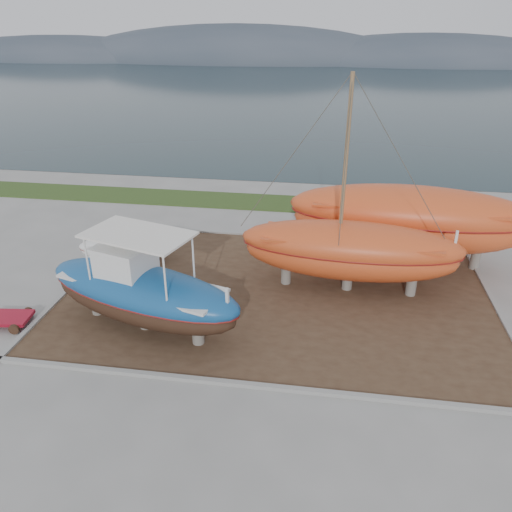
% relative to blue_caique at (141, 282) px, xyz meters
% --- Properties ---
extents(ground, '(140.00, 140.00, 0.00)m').
position_rel_blue_caique_xyz_m(ground, '(4.71, -0.63, -2.04)').
color(ground, gray).
rests_on(ground, ground).
extents(dirt_patch, '(18.00, 12.00, 0.06)m').
position_rel_blue_caique_xyz_m(dirt_patch, '(4.71, 3.37, -2.01)').
color(dirt_patch, '#422D1E').
rests_on(dirt_patch, ground).
extents(curb_frame, '(18.60, 12.60, 0.15)m').
position_rel_blue_caique_xyz_m(curb_frame, '(4.71, 3.37, -1.96)').
color(curb_frame, gray).
rests_on(curb_frame, ground).
extents(grass_strip, '(44.00, 3.00, 0.08)m').
position_rel_blue_caique_xyz_m(grass_strip, '(4.71, 14.87, -2.00)').
color(grass_strip, '#284219').
rests_on(grass_strip, ground).
extents(sea, '(260.00, 100.00, 0.04)m').
position_rel_blue_caique_xyz_m(sea, '(4.71, 69.37, -2.04)').
color(sea, '#17292E').
rests_on(sea, ground).
extents(mountain_ridge, '(200.00, 36.00, 20.00)m').
position_rel_blue_caique_xyz_m(mountain_ridge, '(4.71, 124.37, -2.04)').
color(mountain_ridge, '#333D49').
rests_on(mountain_ridge, ground).
extents(blue_caique, '(8.62, 4.82, 3.96)m').
position_rel_blue_caique_xyz_m(blue_caique, '(0.00, 0.00, 0.00)').
color(blue_caique, '#164E8A').
rests_on(blue_caique, dirt_patch).
extents(white_dinghy, '(4.61, 2.88, 1.30)m').
position_rel_blue_caique_xyz_m(white_dinghy, '(-2.90, 5.37, -1.33)').
color(white_dinghy, silver).
rests_on(white_dinghy, dirt_patch).
extents(orange_sailboat, '(9.50, 3.17, 9.04)m').
position_rel_blue_caique_xyz_m(orange_sailboat, '(7.72, 4.24, 2.54)').
color(orange_sailboat, '#CC4A1F').
rests_on(orange_sailboat, dirt_patch).
extents(orange_bare_hull, '(11.49, 4.11, 3.70)m').
position_rel_blue_caique_xyz_m(orange_bare_hull, '(10.47, 7.34, -0.13)').
color(orange_bare_hull, '#CC4A1F').
rests_on(orange_bare_hull, dirt_patch).
extents(red_trailer, '(2.82, 1.64, 0.38)m').
position_rel_blue_caique_xyz_m(red_trailer, '(-5.44, -0.57, -1.85)').
color(red_trailer, maroon).
rests_on(red_trailer, ground).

